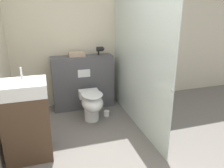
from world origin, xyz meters
The scene contains 8 objects.
wall_back centered at (0.00, 2.25, 1.25)m, with size 8.00×0.06×2.50m.
partition_panel centered at (-0.11, 2.00, 0.49)m, with size 1.11×0.33×0.99m.
shower_glass centered at (0.58, 1.15, 0.97)m, with size 0.04×2.13×1.94m.
toilet centered at (-0.08, 1.39, 0.32)m, with size 0.34×0.61×0.52m.
sink_vanity centered at (-1.03, 0.72, 0.50)m, with size 0.55×0.45×1.14m.
hair_drier centered at (0.24, 2.02, 1.09)m, with size 0.15×0.09×0.15m.
folded_towel centered at (-0.19, 2.03, 1.02)m, with size 0.28×0.19×0.07m.
spare_toilet_roll centered at (0.20, 1.48, 0.05)m, with size 0.10×0.10×0.09m.
Camera 1 is at (-0.73, -1.85, 1.79)m, focal length 35.00 mm.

